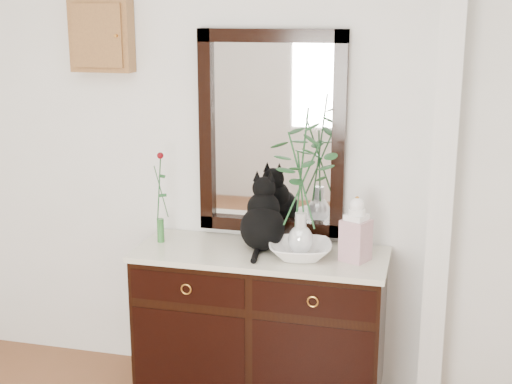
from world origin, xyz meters
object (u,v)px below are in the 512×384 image
(sideboard, at_px, (261,318))
(cat, at_px, (262,214))
(lotus_bowl, at_px, (300,250))
(ginger_jar, at_px, (356,228))

(sideboard, xyz_separation_m, cat, (-0.01, 0.06, 0.57))
(cat, xyz_separation_m, lotus_bowl, (0.22, -0.10, -0.15))
(sideboard, distance_m, lotus_bowl, 0.47)
(sideboard, relative_size, ginger_jar, 3.92)
(sideboard, distance_m, ginger_jar, 0.74)
(cat, relative_size, ginger_jar, 1.13)
(lotus_bowl, bearing_deg, sideboard, 169.95)
(cat, distance_m, lotus_bowl, 0.29)
(sideboard, relative_size, lotus_bowl, 4.11)
(lotus_bowl, distance_m, ginger_jar, 0.31)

